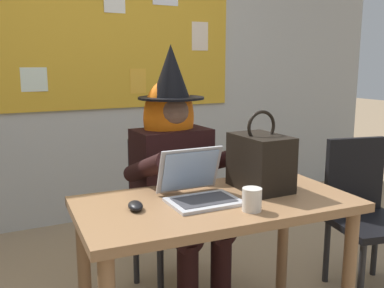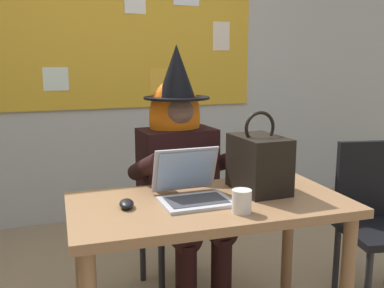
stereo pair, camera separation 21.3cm
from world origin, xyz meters
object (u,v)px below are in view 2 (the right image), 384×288
(desk_main, at_px, (210,224))
(person_costumed, at_px, (181,162))
(computer_mouse, at_px, (127,204))
(coffee_mug, at_px, (242,201))
(handbag, at_px, (259,163))
(chair_at_desk, at_px, (173,204))
(laptop, at_px, (192,189))
(chair_extra_corner, at_px, (376,213))

(desk_main, relative_size, person_costumed, 0.88)
(computer_mouse, xyz_separation_m, coffee_mug, (0.42, -0.22, 0.03))
(person_costumed, height_order, coffee_mug, person_costumed)
(computer_mouse, bearing_deg, handbag, 12.43)
(chair_at_desk, bearing_deg, handbag, 16.06)
(coffee_mug, bearing_deg, handbag, 48.64)
(chair_at_desk, bearing_deg, computer_mouse, -36.29)
(chair_at_desk, bearing_deg, laptop, -14.24)
(laptop, distance_m, computer_mouse, 0.29)
(person_costumed, bearing_deg, chair_at_desk, -178.96)
(chair_at_desk, height_order, person_costumed, person_costumed)
(person_costumed, relative_size, laptop, 4.68)
(computer_mouse, distance_m, handbag, 0.64)
(chair_at_desk, distance_m, laptop, 0.71)
(computer_mouse, relative_size, coffee_mug, 1.09)
(chair_at_desk, distance_m, computer_mouse, 0.81)
(chair_at_desk, height_order, handbag, handbag)
(desk_main, bearing_deg, person_costumed, 83.50)
(person_costumed, relative_size, chair_extra_corner, 1.61)
(chair_at_desk, distance_m, coffee_mug, 0.91)
(chair_at_desk, relative_size, person_costumed, 0.62)
(desk_main, height_order, chair_at_desk, chair_at_desk)
(chair_extra_corner, bearing_deg, person_costumed, -100.36)
(coffee_mug, bearing_deg, chair_at_desk, 90.05)
(computer_mouse, bearing_deg, chair_at_desk, 67.53)
(person_costumed, distance_m, coffee_mug, 0.74)
(chair_at_desk, height_order, coffee_mug, chair_at_desk)
(person_costumed, height_order, computer_mouse, person_costumed)
(person_costumed, bearing_deg, coffee_mug, -2.36)
(laptop, bearing_deg, person_costumed, 76.53)
(laptop, height_order, chair_extra_corner, laptop)
(chair_at_desk, distance_m, handbag, 0.75)
(laptop, bearing_deg, chair_at_desk, 79.76)
(handbag, bearing_deg, person_costumed, 112.67)
(chair_at_desk, xyz_separation_m, laptop, (-0.13, -0.64, 0.29))
(chair_at_desk, relative_size, handbag, 2.36)
(laptop, distance_m, handbag, 0.35)
(desk_main, height_order, chair_extra_corner, chair_extra_corner)
(laptop, relative_size, coffee_mug, 3.21)
(coffee_mug, distance_m, chair_extra_corner, 1.10)
(person_costumed, distance_m, computer_mouse, 0.67)
(person_costumed, relative_size, computer_mouse, 13.73)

